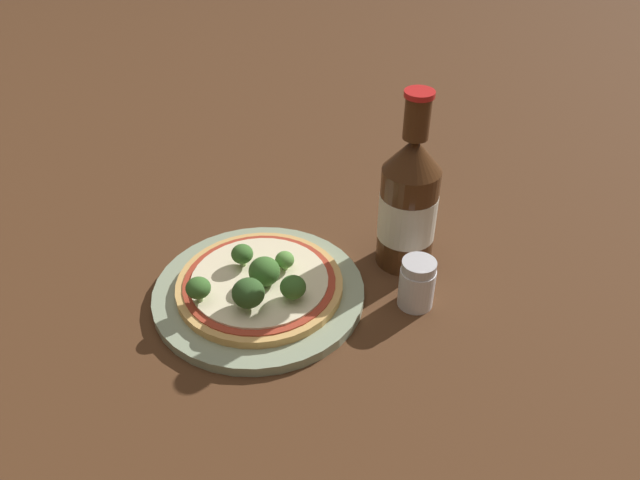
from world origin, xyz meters
TOP-DOWN VIEW (x-y plane):
  - ground_plane at (0.00, 0.00)m, footprint 3.00×3.00m
  - plate at (-0.02, 0.01)m, footprint 0.24×0.24m
  - pizza at (-0.01, 0.01)m, footprint 0.19×0.19m
  - broccoli_floret_0 at (-0.01, -0.04)m, footprint 0.03×0.03m
  - broccoli_floret_1 at (-0.01, 0.00)m, footprint 0.04×0.04m
  - broccoli_floret_2 at (-0.08, 0.03)m, footprint 0.03×0.03m
  - broccoli_floret_3 at (-0.05, -0.02)m, footprint 0.04×0.04m
  - broccoli_floret_4 at (-0.01, 0.04)m, footprint 0.03×0.03m
  - broccoli_floret_5 at (0.02, -0.00)m, footprint 0.02×0.02m
  - beer_bottle at (0.15, -0.07)m, footprint 0.07×0.07m
  - pepper_shaker at (0.09, -0.13)m, footprint 0.04×0.04m

SIDE VIEW (x-z plane):
  - ground_plane at x=0.00m, z-range 0.00..0.00m
  - plate at x=-0.02m, z-range 0.00..0.01m
  - pizza at x=-0.01m, z-range 0.01..0.03m
  - pepper_shaker at x=0.09m, z-range 0.00..0.06m
  - broccoli_floret_5 at x=0.02m, z-range 0.03..0.05m
  - broccoli_floret_1 at x=-0.01m, z-range 0.03..0.06m
  - broccoli_floret_4 at x=-0.01m, z-range 0.03..0.06m
  - broccoli_floret_0 at x=-0.01m, z-range 0.03..0.06m
  - broccoli_floret_2 at x=-0.08m, z-range 0.03..0.06m
  - broccoli_floret_3 at x=-0.05m, z-range 0.03..0.06m
  - beer_bottle at x=0.15m, z-range -0.03..0.20m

